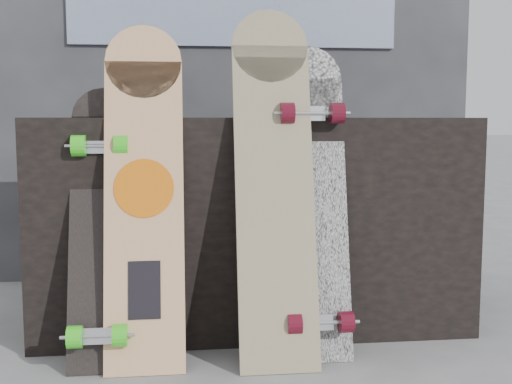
{
  "coord_description": "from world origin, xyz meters",
  "views": [
    {
      "loc": [
        -0.27,
        -1.95,
        0.79
      ],
      "look_at": [
        -0.02,
        0.2,
        0.55
      ],
      "focal_mm": 45.0,
      "sensor_mm": 36.0,
      "label": 1
    }
  ],
  "objects": [
    {
      "name": "merch_box_purple",
      "position": [
        -0.48,
        0.45,
        0.85
      ],
      "size": [
        0.18,
        0.12,
        0.1
      ],
      "primitive_type": "cube",
      "color": "#473C7B",
      "rests_on": "vendor_table"
    },
    {
      "name": "longboard_geisha",
      "position": [
        -0.39,
        0.15,
        0.59
      ],
      "size": [
        0.25,
        0.3,
        1.11
      ],
      "rotation": [
        -0.25,
        0.0,
        0.0
      ],
      "color": "#CFBF8B",
      "rests_on": "ground"
    },
    {
      "name": "merch_box_small",
      "position": [
        0.25,
        0.51,
        0.86
      ],
      "size": [
        0.14,
        0.14,
        0.12
      ],
      "primitive_type": "cube",
      "color": "#473C7B",
      "rests_on": "vendor_table"
    },
    {
      "name": "skateboard_dark",
      "position": [
        -0.53,
        0.16,
        0.46
      ],
      "size": [
        0.21,
        0.36,
        0.9
      ],
      "rotation": [
        -0.32,
        0.0,
        0.0
      ],
      "color": "black",
      "rests_on": "ground"
    },
    {
      "name": "booth",
      "position": [
        0.0,
        1.35,
        1.1
      ],
      "size": [
        2.4,
        0.22,
        2.2
      ],
      "color": "#2F2F33",
      "rests_on": "ground"
    },
    {
      "name": "longboard_cascadia",
      "position": [
        0.17,
        0.15,
        0.54
      ],
      "size": [
        0.24,
        0.32,
        1.05
      ],
      "rotation": [
        -0.23,
        0.0,
        0.0
      ],
      "color": "white",
      "rests_on": "ground"
    },
    {
      "name": "longboard_celtic",
      "position": [
        0.03,
        0.13,
        0.62
      ],
      "size": [
        0.26,
        0.33,
        1.17
      ],
      "rotation": [
        -0.26,
        0.0,
        0.0
      ],
      "color": "beige",
      "rests_on": "ground"
    },
    {
      "name": "merch_box_flat",
      "position": [
        0.18,
        0.66,
        0.83
      ],
      "size": [
        0.22,
        0.1,
        0.06
      ],
      "primitive_type": "cube",
      "color": "#D1B78C",
      "rests_on": "vendor_table"
    },
    {
      "name": "vendor_table",
      "position": [
        0.0,
        0.5,
        0.4
      ],
      "size": [
        1.6,
        0.6,
        0.8
      ],
      "primitive_type": "cube",
      "color": "black",
      "rests_on": "ground"
    },
    {
      "name": "ground",
      "position": [
        0.0,
        0.0,
        0.0
      ],
      "size": [
        60.0,
        60.0,
        0.0
      ],
      "primitive_type": "plane",
      "color": "slate",
      "rests_on": "ground"
    }
  ]
}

